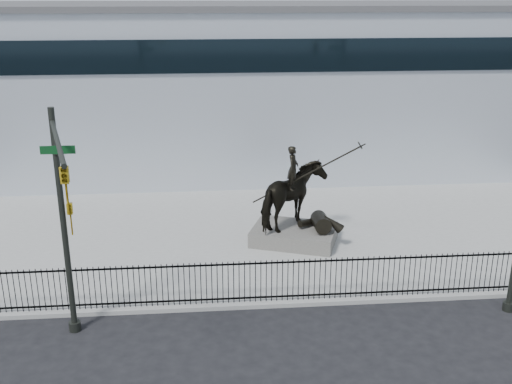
{
  "coord_description": "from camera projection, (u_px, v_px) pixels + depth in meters",
  "views": [
    {
      "loc": [
        -2.82,
        -16.46,
        10.06
      ],
      "look_at": [
        -0.84,
        6.0,
        2.4
      ],
      "focal_mm": 42.0,
      "sensor_mm": 36.0,
      "label": 1
    }
  ],
  "objects": [
    {
      "name": "statue_plinth",
      "position": [
        294.0,
        235.0,
        24.65
      ],
      "size": [
        3.91,
        3.29,
        0.62
      ],
      "primitive_type": "cube",
      "rotation": [
        0.0,
        0.0,
        -0.35
      ],
      "color": "#4F4D48",
      "rests_on": "plaza"
    },
    {
      "name": "plaza",
      "position": [
        274.0,
        235.0,
        25.57
      ],
      "size": [
        30.0,
        12.0,
        0.15
      ],
      "primitive_type": "cube",
      "color": "gray",
      "rests_on": "ground"
    },
    {
      "name": "ground",
      "position": [
        299.0,
        323.0,
        18.99
      ],
      "size": [
        120.0,
        120.0,
        0.0
      ],
      "primitive_type": "plane",
      "color": "black",
      "rests_on": "ground"
    },
    {
      "name": "building",
      "position": [
        250.0,
        85.0,
        36.41
      ],
      "size": [
        44.0,
        14.0,
        9.0
      ],
      "primitive_type": "cube",
      "color": "silver",
      "rests_on": "ground"
    },
    {
      "name": "equestrian_statue",
      "position": [
        296.0,
        198.0,
        24.12
      ],
      "size": [
        4.03,
        3.25,
        3.62
      ],
      "rotation": [
        0.0,
        0.0,
        -0.35
      ],
      "color": "black",
      "rests_on": "statue_plinth"
    },
    {
      "name": "traffic_signal_left",
      "position": [
        65.0,
        219.0,
        16.55
      ],
      "size": [
        1.52,
        4.84,
        7.0
      ],
      "color": "black",
      "rests_on": "ground"
    },
    {
      "name": "picket_fence",
      "position": [
        294.0,
        280.0,
        19.88
      ],
      "size": [
        22.1,
        0.1,
        1.5
      ],
      "color": "black",
      "rests_on": "plaza"
    }
  ]
}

